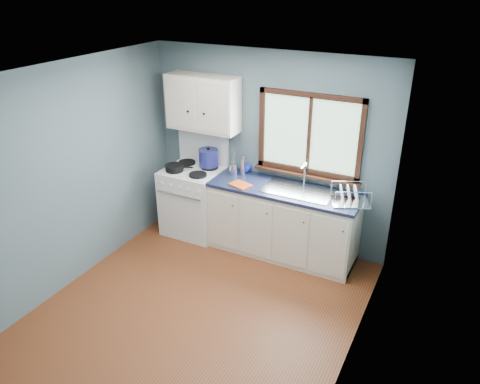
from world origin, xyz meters
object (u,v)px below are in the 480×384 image
at_px(base_cabinets, 283,225).
at_px(utensil_crock, 234,169).
at_px(gas_range, 194,199).
at_px(stockpot, 208,157).
at_px(sink, 298,196).
at_px(dish_rack, 349,198).
at_px(skillet, 175,167).
at_px(thermos, 243,165).

height_order(base_cabinets, utensil_crock, utensil_crock).
bearing_deg(gas_range, stockpot, 42.53).
distance_m(sink, dish_rack, 0.64).
bearing_deg(base_cabinets, skillet, -173.86).
relative_size(sink, dish_rack, 1.64).
relative_size(base_cabinets, sink, 2.20).
bearing_deg(thermos, skillet, -160.36).
relative_size(stockpot, utensil_crock, 0.90).
xyz_separation_m(sink, dish_rack, (0.63, -0.03, 0.12)).
xyz_separation_m(gas_range, thermos, (0.67, 0.16, 0.56)).
xyz_separation_m(utensil_crock, thermos, (0.11, 0.04, 0.06)).
bearing_deg(stockpot, sink, -5.59).
xyz_separation_m(gas_range, dish_rack, (2.11, -0.01, 0.48)).
distance_m(base_cabinets, skillet, 1.60).
relative_size(utensil_crock, thermos, 1.33).
xyz_separation_m(sink, stockpot, (-1.32, 0.13, 0.22)).
bearing_deg(gas_range, dish_rack, -0.35).
distance_m(skillet, dish_rack, 2.30).
distance_m(sink, stockpot, 1.35).
bearing_deg(base_cabinets, thermos, 167.33).
bearing_deg(stockpot, skillet, -140.08).
relative_size(stockpot, thermos, 1.20).
bearing_deg(skillet, sink, -14.14).
height_order(gas_range, stockpot, gas_range).
relative_size(skillet, dish_rack, 0.77).
height_order(utensil_crock, dish_rack, utensil_crock).
height_order(gas_range, skillet, gas_range).
distance_m(skillet, utensil_crock, 0.78).
relative_size(base_cabinets, thermos, 6.95).
xyz_separation_m(stockpot, dish_rack, (1.95, -0.16, -0.10)).
xyz_separation_m(gas_range, sink, (1.49, 0.02, 0.37)).
height_order(sink, thermos, sink).
height_order(skillet, dish_rack, dish_rack).
distance_m(gas_range, sink, 1.53).
height_order(skillet, thermos, thermos).
bearing_deg(sink, thermos, 170.03).
xyz_separation_m(skillet, stockpot, (0.35, 0.29, 0.09)).
bearing_deg(stockpot, dish_rack, -4.71).
distance_m(base_cabinets, thermos, 0.92).
height_order(stockpot, utensil_crock, utensil_crock).
bearing_deg(thermos, gas_range, -166.32).
distance_m(base_cabinets, dish_rack, 0.99).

